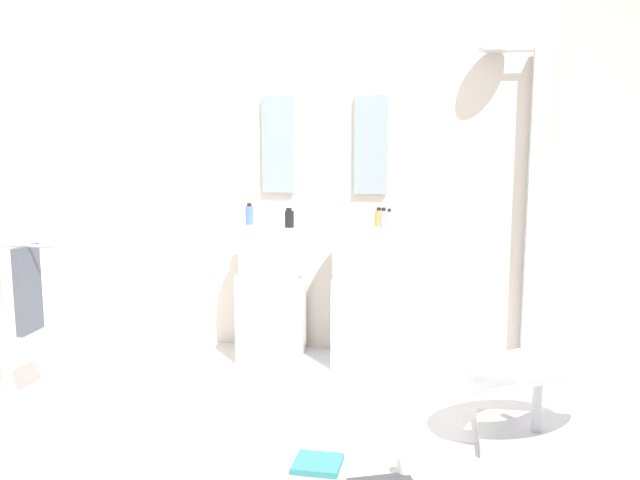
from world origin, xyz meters
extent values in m
cube|color=silver|center=(0.00, 0.00, -0.02)|extent=(4.80, 3.60, 0.04)
cube|color=beige|center=(0.00, 1.65, 1.30)|extent=(4.80, 0.10, 2.60)
cube|color=white|center=(-0.32, 1.34, 0.30)|extent=(0.40, 0.40, 0.59)
cylinder|color=white|center=(-0.32, 1.34, 0.75)|extent=(0.44, 0.44, 0.31)
cylinder|color=#B7BABF|center=(-0.32, 1.46, 0.96)|extent=(0.02, 0.02, 0.10)
cube|color=white|center=(0.32, 1.34, 0.30)|extent=(0.40, 0.40, 0.59)
cylinder|color=white|center=(0.32, 1.34, 0.75)|extent=(0.44, 0.44, 0.31)
cylinder|color=#B7BABF|center=(0.32, 1.46, 0.96)|extent=(0.02, 0.02, 0.10)
cube|color=#8C9EA8|center=(-0.32, 1.58, 1.43)|extent=(0.22, 0.03, 0.66)
cube|color=#8C9EA8|center=(0.32, 1.58, 1.43)|extent=(0.22, 0.03, 0.66)
cube|color=#B7BABF|center=(1.41, 1.53, 1.02)|extent=(0.14, 0.08, 2.05)
cylinder|color=#B7BABF|center=(1.26, 1.51, 2.03)|extent=(0.30, 0.02, 0.02)
cylinder|color=#B7BABF|center=(1.11, 1.48, 2.03)|extent=(0.24, 0.24, 0.02)
cube|color=#B7BABF|center=(1.29, 0.28, 0.03)|extent=(0.56, 0.50, 0.06)
cylinder|color=#B7BABF|center=(1.29, 0.28, 0.20)|extent=(0.05, 0.05, 0.34)
torus|color=silver|center=(1.29, 0.28, 0.40)|extent=(1.08, 1.09, 0.49)
cylinder|color=#B7BABF|center=(-1.67, 0.38, 0.47)|extent=(0.03, 0.03, 0.95)
cylinder|color=#B7BABF|center=(-1.49, 0.38, 0.90)|extent=(0.36, 0.02, 0.02)
cube|color=#4C515B|center=(-1.49, 0.38, 0.65)|extent=(0.04, 0.22, 0.50)
cube|color=#B2B2B7|center=(0.48, -0.22, 0.01)|extent=(1.14, 0.84, 0.01)
cube|color=teal|center=(0.26, -0.18, 0.02)|extent=(0.22, 0.21, 0.03)
cylinder|color=white|center=(0.66, -0.20, 0.06)|extent=(0.07, 0.07, 0.09)
cylinder|color=#4C72B7|center=(-0.47, 1.36, 0.97)|extent=(0.05, 0.05, 0.13)
cylinder|color=black|center=(-0.47, 1.36, 1.04)|extent=(0.03, 0.03, 0.02)
cylinder|color=white|center=(0.47, 1.31, 0.96)|extent=(0.04, 0.04, 0.11)
cylinder|color=black|center=(0.47, 1.31, 1.03)|extent=(0.02, 0.02, 0.02)
cylinder|color=black|center=(-0.18, 1.29, 0.96)|extent=(0.06, 0.06, 0.11)
cylinder|color=black|center=(-0.18, 1.29, 1.02)|extent=(0.03, 0.03, 0.02)
cylinder|color=#99999E|center=(0.44, 1.24, 0.97)|extent=(0.05, 0.05, 0.13)
cylinder|color=black|center=(0.44, 1.24, 1.04)|extent=(0.03, 0.03, 0.02)
cylinder|color=silver|center=(-0.19, 1.31, 0.96)|extent=(0.05, 0.05, 0.10)
cylinder|color=black|center=(-0.19, 1.31, 1.02)|extent=(0.03, 0.03, 0.02)
cylinder|color=#C68C38|center=(0.39, 1.45, 0.96)|extent=(0.06, 0.06, 0.10)
cylinder|color=black|center=(0.39, 1.45, 1.02)|extent=(0.03, 0.03, 0.02)
camera|label=1|loc=(0.79, -3.17, 1.56)|focal=39.59mm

